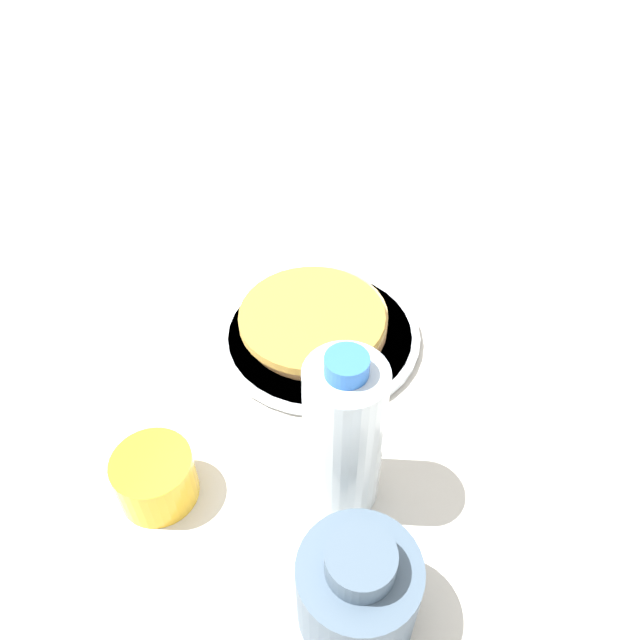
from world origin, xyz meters
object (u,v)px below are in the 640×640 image
at_px(pancake_stack, 314,320).
at_px(water_bottle_near, 344,435).
at_px(plate, 320,335).
at_px(juice_glass, 155,478).
at_px(cream_jug, 358,589).

bearing_deg(pancake_stack, water_bottle_near, 24.24).
xyz_separation_m(plate, pancake_stack, (-0.00, -0.01, 0.02)).
bearing_deg(plate, juice_glass, -20.50).
height_order(pancake_stack, water_bottle_near, water_bottle_near).
bearing_deg(juice_glass, water_bottle_near, 108.21).
bearing_deg(cream_jug, plate, -158.04).
distance_m(plate, cream_jug, 0.33).
height_order(plate, pancake_stack, pancake_stack).
height_order(plate, juice_glass, juice_glass).
distance_m(juice_glass, water_bottle_near, 0.19).
relative_size(juice_glass, water_bottle_near, 0.40).
relative_size(plate, juice_glass, 3.14).
distance_m(plate, juice_glass, 0.26).
distance_m(plate, water_bottle_near, 0.22).
bearing_deg(cream_jug, juice_glass, -104.52).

